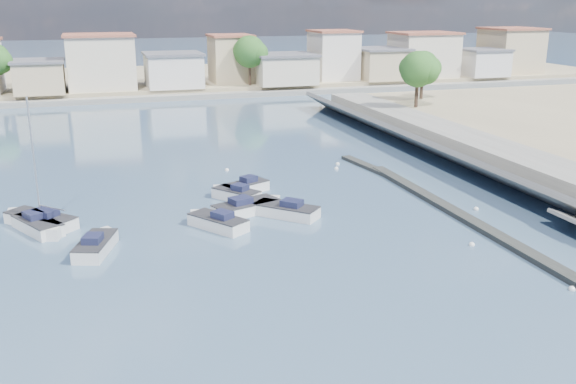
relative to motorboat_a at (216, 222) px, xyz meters
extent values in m
plane|color=#314763|center=(9.87, 27.69, -0.38)|extent=(400.00, 400.00, 0.00)
cube|color=slate|center=(28.37, 0.69, 0.52)|extent=(5.00, 90.00, 1.80)
cube|color=slate|center=(24.02, 0.69, 0.52)|extent=(4.17, 90.00, 2.86)
cube|color=black|center=(16.87, -2.31, -0.20)|extent=(1.00, 26.00, 0.35)
cube|color=black|center=(16.37, 11.69, -0.23)|extent=(2.00, 8.05, 0.30)
cube|color=gray|center=(9.87, 79.69, 0.32)|extent=(160.00, 40.00, 1.40)
cube|color=slate|center=(9.87, 58.69, 0.02)|extent=(160.00, 2.50, 0.80)
cube|color=tan|center=(-14.13, 62.69, 3.27)|extent=(7.00, 8.00, 4.50)
cube|color=#595960|center=(-14.13, 62.69, 5.70)|extent=(7.42, 8.48, 0.35)
cube|color=beige|center=(-5.13, 64.69, 5.02)|extent=(10.00, 9.00, 8.00)
cube|color=#99513D|center=(-5.13, 64.69, 9.20)|extent=(10.60, 9.54, 0.35)
cube|color=silver|center=(5.87, 63.69, 3.52)|extent=(8.50, 8.50, 5.00)
cube|color=#595960|center=(5.87, 63.69, 6.20)|extent=(9.01, 9.01, 0.35)
cube|color=tan|center=(15.87, 66.69, 4.77)|extent=(6.50, 7.50, 7.50)
cube|color=#99513D|center=(15.87, 66.69, 8.70)|extent=(6.89, 7.95, 0.35)
cube|color=beige|center=(23.87, 62.69, 3.27)|extent=(9.50, 9.00, 4.50)
cube|color=#595960|center=(23.87, 62.69, 5.70)|extent=(10.07, 9.54, 0.35)
cube|color=silver|center=(33.87, 65.69, 5.02)|extent=(7.00, 8.00, 8.00)
cube|color=#99513D|center=(33.87, 65.69, 9.20)|extent=(7.42, 8.48, 0.35)
cube|color=tan|center=(41.87, 63.69, 3.52)|extent=(8.00, 9.00, 5.00)
cube|color=#595960|center=(41.87, 63.69, 6.20)|extent=(8.48, 9.54, 0.35)
cube|color=beige|center=(50.87, 64.69, 4.77)|extent=(10.50, 8.50, 7.50)
cube|color=#99513D|center=(50.87, 64.69, 8.70)|extent=(11.13, 9.01, 0.35)
cube|color=silver|center=(61.87, 62.69, 3.27)|extent=(7.50, 7.50, 4.50)
cube|color=#595960|center=(61.87, 62.69, 5.70)|extent=(7.95, 7.95, 0.35)
cube|color=tan|center=(69.87, 65.69, 5.02)|extent=(9.00, 9.50, 8.00)
cube|color=#99513D|center=(69.87, 65.69, 9.20)|extent=(9.54, 10.07, 0.35)
sphere|color=#1A4F1A|center=(-19.23, 62.09, 5.82)|extent=(3.60, 3.60, 3.60)
cylinder|color=#38281E|center=(-2.13, 65.69, 2.48)|extent=(0.44, 0.44, 2.93)
sphere|color=#1A4F1A|center=(-2.13, 65.69, 5.38)|extent=(4.16, 4.16, 4.16)
sphere|color=#1A4F1A|center=(-1.35, 65.17, 5.18)|extent=(3.12, 3.12, 3.12)
sphere|color=#1A4F1A|center=(-2.78, 66.08, 5.51)|extent=(2.86, 2.86, 2.86)
cylinder|color=#38281E|center=(17.87, 61.69, 2.82)|extent=(0.44, 0.44, 3.60)
sphere|color=#1A4F1A|center=(17.87, 61.69, 6.38)|extent=(5.12, 5.12, 5.12)
sphere|color=#1A4F1A|center=(18.83, 61.05, 6.14)|extent=(3.84, 3.84, 3.84)
sphere|color=#1A4F1A|center=(17.07, 62.17, 6.54)|extent=(3.52, 3.52, 3.52)
cylinder|color=#38281E|center=(33.87, 64.69, 2.60)|extent=(0.44, 0.44, 3.15)
sphere|color=#1A4F1A|center=(33.87, 64.69, 5.71)|extent=(4.48, 4.48, 4.48)
sphere|color=#1A4F1A|center=(34.71, 64.13, 5.50)|extent=(3.36, 3.36, 3.36)
sphere|color=#1A4F1A|center=(33.17, 65.11, 5.85)|extent=(3.08, 3.08, 3.08)
cylinder|color=#38281E|center=(49.87, 63.69, 2.37)|extent=(0.44, 0.44, 2.70)
sphere|color=#1A4F1A|center=(49.87, 63.69, 5.04)|extent=(3.84, 3.84, 3.84)
sphere|color=#1A4F1A|center=(50.59, 63.21, 4.86)|extent=(2.88, 2.88, 2.88)
sphere|color=#1A4F1A|center=(49.27, 64.05, 5.16)|extent=(2.64, 2.64, 2.64)
cylinder|color=#38281E|center=(31.87, 31.69, 3.00)|extent=(0.44, 0.44, 3.15)
sphere|color=#1A4F1A|center=(31.87, 31.69, 6.11)|extent=(4.48, 4.48, 4.48)
sphere|color=#1A4F1A|center=(32.71, 31.13, 5.90)|extent=(3.36, 3.36, 3.36)
sphere|color=#1A4F1A|center=(31.17, 32.11, 6.25)|extent=(3.08, 3.08, 3.08)
cylinder|color=#38281E|center=(35.87, 37.69, 2.88)|extent=(0.44, 0.44, 2.93)
sphere|color=#1A4F1A|center=(35.87, 37.69, 5.78)|extent=(4.16, 4.16, 4.16)
sphere|color=#1A4F1A|center=(36.65, 37.17, 5.58)|extent=(3.12, 3.12, 3.12)
sphere|color=#1A4F1A|center=(35.22, 38.08, 5.91)|extent=(2.86, 2.86, 2.86)
cube|color=silver|center=(0.13, -0.19, -0.08)|extent=(3.75, 4.43, 1.00)
cube|color=silver|center=(-0.89, 1.31, -0.08)|extent=(1.37, 1.37, 1.00)
cube|color=#262628|center=(0.13, -0.19, 0.42)|extent=(3.78, 4.45, 0.08)
cube|color=#1B1E3B|center=(0.37, -0.54, 0.66)|extent=(1.56, 1.63, 0.48)
cube|color=silver|center=(-7.81, -2.20, -0.08)|extent=(2.87, 4.40, 1.00)
cube|color=silver|center=(-7.25, -0.55, -0.08)|extent=(1.57, 1.57, 1.00)
cube|color=#262628|center=(-7.81, -2.20, 0.42)|extent=(2.91, 4.41, 0.08)
cube|color=#1B1E3B|center=(-7.94, -2.59, 0.66)|extent=(1.36, 1.49, 0.48)
cube|color=silver|center=(5.21, 0.84, -0.08)|extent=(4.55, 4.51, 1.00)
cube|color=silver|center=(3.78, 2.25, -0.08)|extent=(1.26, 1.26, 1.00)
cube|color=#262628|center=(5.21, 0.84, 0.42)|extent=(4.57, 4.54, 0.08)
cube|color=#1B1E3B|center=(5.54, 0.52, 0.66)|extent=(1.76, 1.76, 0.48)
cube|color=silver|center=(3.83, 7.41, -0.08)|extent=(4.13, 3.06, 1.00)
cube|color=silver|center=(2.36, 6.71, -0.08)|extent=(1.41, 1.41, 1.00)
cube|color=#262628|center=(3.83, 7.41, 0.42)|extent=(4.14, 3.08, 0.08)
cube|color=#1B1E3B|center=(4.18, 7.57, 0.66)|extent=(1.45, 1.37, 0.48)
cube|color=silver|center=(2.75, 5.74, -0.08)|extent=(3.48, 3.92, 1.00)
cube|color=silver|center=(1.77, 7.03, -0.08)|extent=(1.20, 1.20, 1.00)
cube|color=#262628|center=(2.75, 5.74, 0.42)|extent=(3.51, 3.94, 0.08)
cube|color=#1B1E3B|center=(2.97, 5.44, 0.66)|extent=(1.43, 1.47, 0.48)
cube|color=silver|center=(-11.38, 2.76, -0.08)|extent=(3.54, 4.62, 1.00)
cube|color=silver|center=(-10.47, 1.11, -0.08)|extent=(1.44, 1.44, 1.00)
cube|color=#262628|center=(-11.38, 2.76, 0.42)|extent=(3.57, 4.63, 0.08)
cube|color=#1B1E3B|center=(-11.59, 3.15, 0.66)|extent=(1.53, 1.64, 0.48)
cube|color=silver|center=(2.70, 2.35, -0.08)|extent=(5.20, 3.44, 1.00)
cube|color=silver|center=(4.66, 3.06, -0.08)|extent=(1.79, 1.79, 1.00)
cube|color=#262628|center=(2.70, 2.35, 0.42)|extent=(5.21, 3.47, 0.08)
cube|color=#1B1E3B|center=(2.25, 2.19, 0.66)|extent=(1.77, 1.60, 0.48)
cube|color=silver|center=(-11.23, 3.83, -0.08)|extent=(4.96, 5.07, 1.00)
cube|color=silver|center=(-12.85, 5.52, -0.08)|extent=(1.28, 1.28, 1.00)
cube|color=#262628|center=(-11.23, 3.83, 0.42)|extent=(4.98, 5.10, 0.08)
cube|color=#1B1E3B|center=(-10.87, 3.44, 0.66)|extent=(1.90, 1.91, 0.48)
cylinder|color=silver|center=(-11.23, 3.83, 4.42)|extent=(0.12, 0.12, 8.00)
cylinder|color=silver|center=(-10.40, 2.96, 1.12)|extent=(1.72, 1.79, 0.08)
sphere|color=white|center=(14.62, -8.03, -0.33)|extent=(0.37, 0.37, 0.37)
sphere|color=white|center=(18.91, -1.93, -0.33)|extent=(0.37, 0.37, 0.37)
sphere|color=white|center=(16.07, -15.20, -0.33)|extent=(0.37, 0.37, 0.37)
sphere|color=white|center=(14.19, 13.60, -0.33)|extent=(0.37, 0.37, 0.37)
sphere|color=white|center=(3.87, 14.51, -0.33)|extent=(0.37, 0.37, 0.37)
sphere|color=white|center=(13.45, 12.04, -0.33)|extent=(0.37, 0.37, 0.37)
camera|label=1|loc=(-7.47, -40.27, 14.33)|focal=40.00mm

